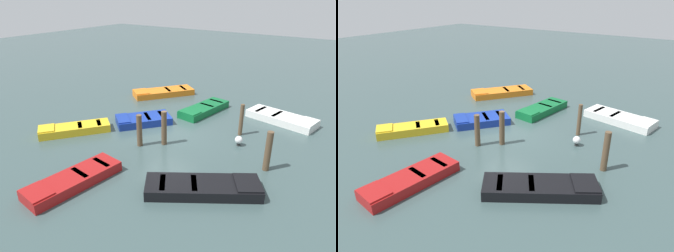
% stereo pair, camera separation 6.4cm
% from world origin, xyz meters
% --- Properties ---
extents(ground_plane, '(80.00, 80.00, 0.00)m').
position_xyz_m(ground_plane, '(0.00, 0.00, 0.00)').
color(ground_plane, '#384C4C').
extents(rowboat_yellow, '(3.43, 2.95, 0.46)m').
position_xyz_m(rowboat_yellow, '(2.76, -3.91, 0.22)').
color(rowboat_yellow, gold).
rests_on(rowboat_yellow, ground_plane).
extents(rowboat_green, '(3.68, 1.69, 0.46)m').
position_xyz_m(rowboat_green, '(-3.52, 0.17, 0.22)').
color(rowboat_green, '#0F602D').
rests_on(rowboat_green, ground_plane).
extents(rowboat_white, '(2.10, 3.88, 0.46)m').
position_xyz_m(rowboat_white, '(-4.70, 4.40, 0.22)').
color(rowboat_white, silver).
rests_on(rowboat_white, ground_plane).
extents(rowboat_black, '(3.33, 4.16, 0.46)m').
position_xyz_m(rowboat_black, '(3.48, 3.95, 0.22)').
color(rowboat_black, black).
rests_on(rowboat_black, ground_plane).
extents(rowboat_red, '(3.79, 1.63, 0.46)m').
position_xyz_m(rowboat_red, '(5.85, -0.28, 0.22)').
color(rowboat_red, maroon).
rests_on(rowboat_red, ground_plane).
extents(rowboat_orange, '(4.13, 3.54, 0.46)m').
position_xyz_m(rowboat_orange, '(-4.79, -3.73, 0.22)').
color(rowboat_orange, orange).
rests_on(rowboat_orange, ground_plane).
extents(rowboat_blue, '(3.18, 2.95, 0.46)m').
position_xyz_m(rowboat_blue, '(-0.18, -1.78, 0.22)').
color(rowboat_blue, navy).
rests_on(rowboat_blue, ground_plane).
extents(mooring_piling_mid_left, '(0.26, 0.26, 1.66)m').
position_xyz_m(mooring_piling_mid_left, '(1.18, 0.60, 0.83)').
color(mooring_piling_mid_left, brown).
rests_on(mooring_piling_mid_left, ground_plane).
extents(mooring_piling_far_left, '(0.20, 0.20, 1.63)m').
position_xyz_m(mooring_piling_far_left, '(-1.82, 3.16, 0.81)').
color(mooring_piling_far_left, brown).
rests_on(mooring_piling_far_left, ground_plane).
extents(mooring_piling_near_right, '(0.26, 0.26, 1.54)m').
position_xyz_m(mooring_piling_near_right, '(1.95, -0.26, 0.77)').
color(mooring_piling_near_right, brown).
rests_on(mooring_piling_near_right, ground_plane).
extents(mooring_piling_center, '(0.26, 0.26, 1.70)m').
position_xyz_m(mooring_piling_center, '(0.70, 5.31, 0.85)').
color(mooring_piling_center, brown).
rests_on(mooring_piling_center, ground_plane).
extents(marker_buoy, '(0.36, 0.36, 0.48)m').
position_xyz_m(marker_buoy, '(-0.67, 3.56, 0.29)').
color(marker_buoy, '#262626').
rests_on(marker_buoy, ground_plane).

